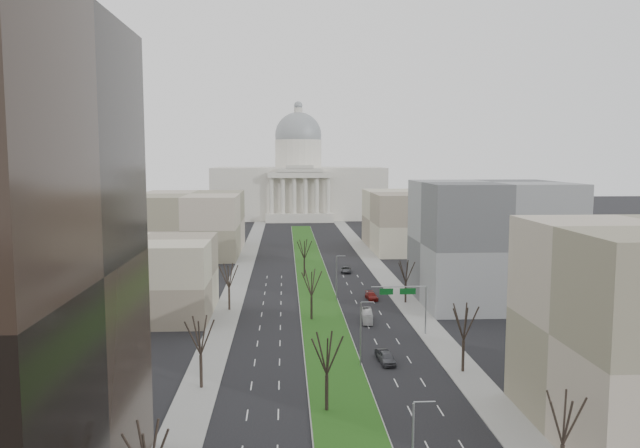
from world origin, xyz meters
name	(u,v)px	position (x,y,z in m)	size (l,w,h in m)	color
ground	(313,277)	(0.00, 120.00, 0.00)	(600.00, 600.00, 0.00)	black
median	(313,277)	(0.00, 118.99, 0.10)	(8.00, 222.03, 0.20)	#999993
sidewalk_left	(231,301)	(-17.50, 95.00, 0.07)	(5.00, 330.00, 0.15)	gray
sidewalk_right	(404,299)	(17.50, 95.00, 0.07)	(5.00, 330.00, 0.15)	gray
capitol	(298,183)	(0.00, 269.59, 16.31)	(80.00, 46.00, 55.00)	beige
building_beige_left	(140,278)	(-33.00, 85.00, 7.00)	(26.00, 22.00, 14.00)	gray
building_grey_right	(490,243)	(34.00, 92.00, 12.00)	(28.00, 26.00, 24.00)	#57595C
building_far_left	(190,223)	(-35.00, 160.00, 9.00)	(30.00, 40.00, 18.00)	gray
building_far_right	(417,220)	(35.00, 165.00, 9.00)	(30.00, 40.00, 18.00)	gray
tree_left_mid	(200,334)	(-17.20, 48.00, 7.00)	(5.40, 5.40, 9.72)	black
tree_left_far	(229,275)	(-17.20, 88.00, 6.84)	(5.28, 5.28, 9.50)	black
tree_right_near	(564,416)	(17.20, 22.00, 6.69)	(5.16, 5.16, 9.29)	black
tree_right_mid	(464,320)	(17.20, 52.00, 7.16)	(5.52, 5.52, 9.94)	black
tree_right_far	(406,271)	(17.20, 92.00, 6.53)	(5.04, 5.04, 9.07)	black
tree_median_a	(327,352)	(-2.00, 40.00, 7.00)	(5.40, 5.40, 9.72)	black
tree_median_b	(311,281)	(-2.00, 80.00, 7.00)	(5.40, 5.40, 9.72)	black
tree_median_c	(304,248)	(-2.00, 120.00, 7.00)	(5.40, 5.40, 9.72)	black
streetlamp_median_b	(361,333)	(3.76, 55.00, 4.81)	(1.90, 0.20, 9.16)	gray
streetlamp_median_c	(337,277)	(3.76, 95.00, 4.81)	(1.90, 0.20, 9.16)	gray
mast_arm_signs	(409,298)	(13.49, 70.03, 6.11)	(9.12, 0.24, 8.09)	gray
car_grey_near	(387,358)	(7.51, 56.05, 0.83)	(1.96, 4.87, 1.66)	#45464C
car_black	(383,355)	(7.31, 57.78, 0.70)	(1.48, 4.24, 1.40)	black
car_red	(372,296)	(10.89, 95.36, 0.71)	(2.00, 4.91, 1.43)	maroon
car_grey_far	(346,270)	(8.61, 125.33, 0.73)	(2.44, 5.29, 1.47)	#414347
box_van	(367,316)	(7.76, 78.57, 1.01)	(1.69, 7.23, 2.01)	silver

